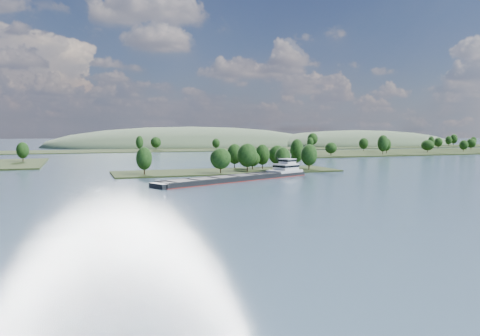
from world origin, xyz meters
name	(u,v)px	position (x,y,z in m)	size (l,w,h in m)	color
ground	(285,188)	(0.00, 120.00, 0.00)	(1800.00, 1800.00, 0.00)	#394E63
tree_island	(244,162)	(7.51, 179.14, 4.30)	(100.00, 31.07, 14.98)	black
right_bank	(443,151)	(230.36, 299.17, 0.96)	(320.00, 90.00, 15.74)	black
back_shoreline	(162,150)	(8.98, 399.97, 0.70)	(900.00, 60.00, 15.86)	black
hill_east	(358,145)	(260.00, 470.00, 0.00)	(260.00, 140.00, 36.00)	#455A3E
hill_west	(191,146)	(60.00, 500.00, 0.00)	(320.00, 160.00, 44.00)	#455A3E
cargo_barge	(246,176)	(-3.37, 147.65, 1.19)	(67.32, 35.75, 9.46)	black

